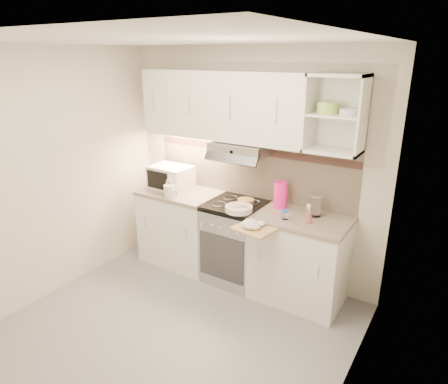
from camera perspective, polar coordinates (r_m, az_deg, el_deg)
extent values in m
plane|color=gray|center=(3.91, -7.15, -19.01)|extent=(3.00, 3.00, 0.00)
cube|color=beige|center=(4.40, 3.75, 3.82)|extent=(3.00, 0.04, 2.50)
cube|color=beige|center=(4.38, -23.27, 2.21)|extent=(0.04, 2.80, 2.50)
cube|color=beige|center=(2.66, 17.87, -7.65)|extent=(0.04, 2.80, 2.50)
cube|color=white|center=(3.09, -9.17, 20.65)|extent=(3.00, 2.80, 0.04)
cube|color=#C6B299|center=(4.40, 3.69, 3.42)|extent=(2.40, 0.02, 0.64)
cube|color=#3C2620|center=(4.34, 3.69, 5.94)|extent=(2.40, 0.01, 0.08)
cube|color=white|center=(4.26, -0.21, 12.27)|extent=(1.90, 0.34, 0.70)
cube|color=white|center=(3.76, 15.71, 10.67)|extent=(0.50, 0.34, 0.70)
cylinder|color=#92CA4D|center=(3.77, 14.60, 11.57)|extent=(0.19, 0.19, 0.10)
cylinder|color=silver|center=(3.72, 17.54, 10.87)|extent=(0.18, 0.18, 0.06)
cube|color=#B7B7BC|center=(4.18, 2.49, 6.27)|extent=(0.60, 0.40, 0.12)
cube|color=white|center=(4.83, -6.05, -5.15)|extent=(0.90, 0.60, 0.86)
cube|color=gray|center=(4.67, -6.24, -0.10)|extent=(0.92, 0.62, 0.04)
cube|color=white|center=(4.16, 10.69, -9.62)|extent=(0.90, 0.60, 0.86)
cube|color=gray|center=(3.97, 11.09, -3.90)|extent=(0.92, 0.62, 0.04)
cube|color=#B7B7BC|center=(4.45, 1.65, -7.35)|extent=(0.60, 0.58, 0.85)
cube|color=black|center=(4.27, 1.71, -1.93)|extent=(0.60, 0.60, 0.05)
cube|color=silver|center=(4.74, -7.58, 2.11)|extent=(0.48, 0.36, 0.27)
cube|color=black|center=(4.62, -8.96, 1.57)|extent=(0.31, 0.02, 0.21)
cylinder|color=silver|center=(4.46, -7.77, 0.14)|extent=(0.13, 0.13, 0.14)
cone|color=silver|center=(4.38, -7.02, 0.08)|extent=(0.18, 0.08, 0.11)
torus|color=silver|center=(4.44, -7.82, 1.22)|extent=(0.11, 0.04, 0.11)
cylinder|color=silver|center=(4.04, 2.13, -2.64)|extent=(0.28, 0.28, 0.02)
cylinder|color=silver|center=(4.04, 2.13, -2.40)|extent=(0.28, 0.28, 0.02)
cylinder|color=silver|center=(4.03, 2.13, -2.17)|extent=(0.28, 0.28, 0.02)
cube|color=silver|center=(4.03, 2.13, -2.01)|extent=(0.18, 0.04, 0.01)
cylinder|color=#955A3B|center=(4.26, 3.14, -1.32)|extent=(0.18, 0.18, 0.04)
cylinder|color=#FF1B96|center=(4.15, 8.06, -0.37)|extent=(0.14, 0.14, 0.28)
cube|color=#FF1B96|center=(4.09, 8.77, -0.17)|extent=(0.03, 0.04, 0.11)
cylinder|color=white|center=(3.99, 12.96, -2.00)|extent=(0.11, 0.11, 0.20)
cylinder|color=#B7B7BC|center=(3.95, 13.08, -0.48)|extent=(0.12, 0.12, 0.02)
cylinder|color=silver|center=(3.88, 8.72, -3.35)|extent=(0.06, 0.06, 0.08)
cylinder|color=blue|center=(3.86, 8.76, -2.70)|extent=(0.06, 0.06, 0.02)
cone|color=pink|center=(3.84, 11.98, -3.44)|extent=(0.08, 0.08, 0.12)
cube|color=tan|center=(3.74, 4.46, -5.21)|extent=(0.40, 0.38, 0.02)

